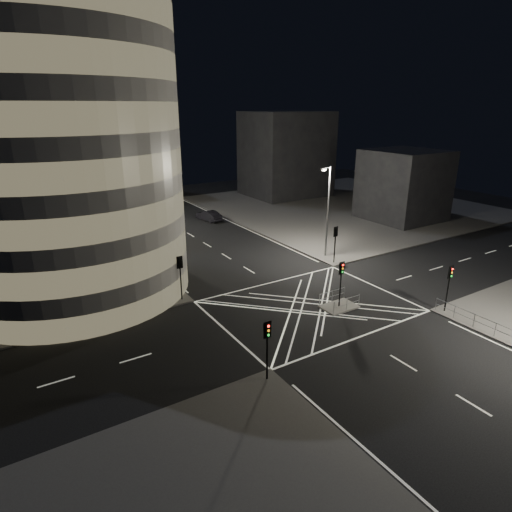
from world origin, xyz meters
TOP-DOWN VIEW (x-y plane):
  - ground at (0.00, 0.00)m, footprint 120.00×120.00m
  - sidewalk_far_right at (29.00, 27.00)m, footprint 42.00×42.00m
  - central_island at (2.00, -1.50)m, footprint 3.00×2.00m
  - building_right_far at (26.00, 40.00)m, footprint 14.00×12.00m
  - building_right_near at (30.00, 16.00)m, footprint 10.00×10.00m
  - building_far_end at (-4.00, 58.00)m, footprint 18.00×8.00m
  - tree_a at (-10.50, 9.00)m, footprint 4.07×4.07m
  - tree_b at (-10.50, 15.00)m, footprint 4.98×4.98m
  - tree_c at (-10.50, 21.00)m, footprint 3.64×3.64m
  - tree_d at (-10.50, 27.00)m, footprint 5.02×5.02m
  - tree_e at (-10.50, 33.00)m, footprint 3.88×3.88m
  - traffic_signal_fl at (-8.80, 6.80)m, footprint 0.55×0.22m
  - traffic_signal_nl at (-8.80, -6.80)m, footprint 0.55×0.22m
  - traffic_signal_fr at (8.80, 6.80)m, footprint 0.55×0.22m
  - traffic_signal_nr at (8.80, -6.80)m, footprint 0.55×0.22m
  - traffic_signal_island at (2.00, -1.50)m, footprint 0.55×0.22m
  - street_lamp_left_near at (-9.44, 12.00)m, footprint 1.25×0.25m
  - street_lamp_left_far at (-9.44, 30.00)m, footprint 1.25×0.25m
  - street_lamp_right_far at (9.44, 9.00)m, footprint 1.25×0.25m
  - railing_near_right at (8.30, -12.15)m, footprint 0.06×11.70m
  - railing_island_south at (2.00, -2.40)m, footprint 2.80×0.06m
  - railing_island_north at (2.00, -0.60)m, footprint 2.80×0.06m
  - sedan at (5.30, 30.43)m, footprint 2.45×4.83m

SIDE VIEW (x-z plane):
  - ground at x=0.00m, z-range 0.00..0.00m
  - sidewalk_far_right at x=29.00m, z-range 0.00..0.15m
  - central_island at x=2.00m, z-range 0.00..0.15m
  - railing_near_right at x=8.30m, z-range 0.15..1.25m
  - railing_island_south at x=2.00m, z-range 0.15..1.25m
  - railing_island_north at x=2.00m, z-range 0.15..1.25m
  - sedan at x=5.30m, z-range 0.00..1.52m
  - traffic_signal_fl at x=-8.80m, z-range 0.91..4.91m
  - traffic_signal_nl at x=-8.80m, z-range 0.91..4.91m
  - traffic_signal_fr at x=8.80m, z-range 0.91..4.91m
  - traffic_signal_nr at x=8.80m, z-range 0.91..4.91m
  - traffic_signal_island at x=2.00m, z-range 0.91..4.91m
  - tree_e at x=-10.50m, z-range 0.96..7.08m
  - tree_c at x=-10.50m, z-range 1.15..7.37m
  - tree_a at x=-10.50m, z-range 1.10..7.69m
  - building_right_near at x=30.00m, z-range 0.15..10.15m
  - tree_b at x=-10.50m, z-range 1.31..9.36m
  - street_lamp_left_near at x=-9.44m, z-range 0.54..10.54m
  - street_lamp_left_far at x=-9.44m, z-range 0.54..10.54m
  - street_lamp_right_far at x=9.44m, z-range 0.54..10.54m
  - tree_d at x=-10.50m, z-range 1.43..9.77m
  - building_right_far at x=26.00m, z-range 0.15..15.15m
  - building_far_end at x=-4.00m, z-range 0.00..18.00m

